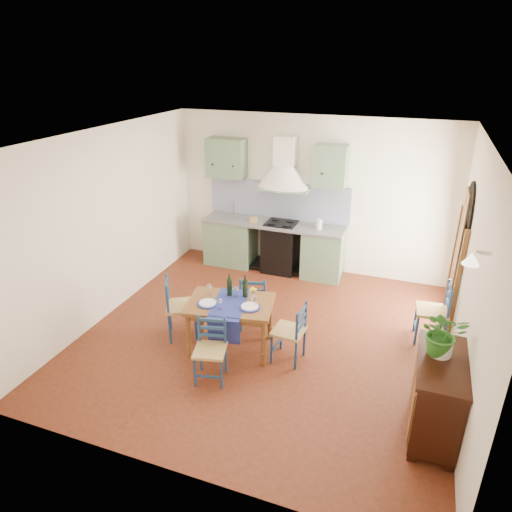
# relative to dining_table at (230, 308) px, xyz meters

# --- Properties ---
(floor) EXTENTS (5.00, 5.00, 0.00)m
(floor) POSITION_rel_dining_table_xyz_m (0.34, 0.43, -0.63)
(floor) COLOR #431F0E
(floor) RESTS_ON ground
(back_wall) EXTENTS (5.00, 0.96, 2.80)m
(back_wall) POSITION_rel_dining_table_xyz_m (-0.13, 2.72, 0.42)
(back_wall) COLOR white
(back_wall) RESTS_ON ground
(right_wall) EXTENTS (0.26, 5.00, 2.80)m
(right_wall) POSITION_rel_dining_table_xyz_m (2.84, 0.71, 0.70)
(right_wall) COLOR white
(right_wall) RESTS_ON ground
(left_wall) EXTENTS (0.04, 5.00, 2.80)m
(left_wall) POSITION_rel_dining_table_xyz_m (-2.16, 0.43, 0.77)
(left_wall) COLOR white
(left_wall) RESTS_ON ground
(ceiling) EXTENTS (5.00, 5.00, 0.01)m
(ceiling) POSITION_rel_dining_table_xyz_m (0.34, 0.43, 2.17)
(ceiling) COLOR silver
(ceiling) RESTS_ON back_wall
(dining_table) EXTENTS (1.24, 0.97, 1.03)m
(dining_table) POSITION_rel_dining_table_xyz_m (0.00, 0.00, 0.00)
(dining_table) COLOR brown
(dining_table) RESTS_ON ground
(chair_near) EXTENTS (0.46, 0.46, 0.81)m
(chair_near) POSITION_rel_dining_table_xyz_m (0.01, -0.67, -0.22)
(chair_near) COLOR navy
(chair_near) RESTS_ON ground
(chair_far) EXTENTS (0.49, 0.49, 0.85)m
(chair_far) POSITION_rel_dining_table_xyz_m (0.10, 0.61, -0.19)
(chair_far) COLOR navy
(chair_far) RESTS_ON ground
(chair_left) EXTENTS (0.58, 0.58, 0.91)m
(chair_left) POSITION_rel_dining_table_xyz_m (-0.80, 0.05, -0.17)
(chair_left) COLOR navy
(chair_left) RESTS_ON ground
(chair_right) EXTENTS (0.42, 0.42, 0.83)m
(chair_right) POSITION_rel_dining_table_xyz_m (0.83, 0.03, -0.20)
(chair_right) COLOR navy
(chair_right) RESTS_ON ground
(chair_spare) EXTENTS (0.45, 0.45, 0.90)m
(chair_spare) POSITION_rel_dining_table_xyz_m (2.57, 1.14, -0.17)
(chair_spare) COLOR navy
(chair_spare) RESTS_ON ground
(sideboard) EXTENTS (0.50, 1.05, 0.94)m
(sideboard) POSITION_rel_dining_table_xyz_m (2.60, -0.69, -0.13)
(sideboard) COLOR black
(sideboard) RESTS_ON ground
(potted_plant) EXTENTS (0.50, 0.45, 0.49)m
(potted_plant) POSITION_rel_dining_table_xyz_m (2.56, -0.57, 0.54)
(potted_plant) COLOR #286A20
(potted_plant) RESTS_ON sideboard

